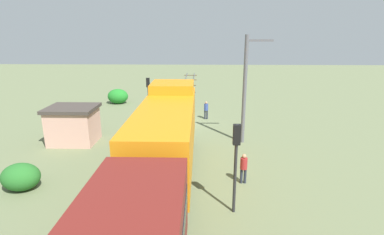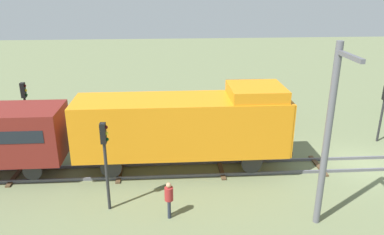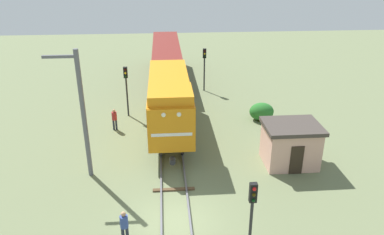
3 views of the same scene
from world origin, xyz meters
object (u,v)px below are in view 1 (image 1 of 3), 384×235
Objects in this scene: locomotive at (167,129)px; traffic_signal_near at (148,89)px; worker_near_track at (206,109)px; catenary_mast at (246,87)px; worker_by_signal at (244,166)px; relay_hut at (73,124)px; traffic_signal_mid at (236,153)px.

traffic_signal_near is (3.20, -12.66, -0.18)m from locomotive.
worker_near_track is at bearing -101.82° from locomotive.
traffic_signal_near is at bearing -41.30° from catenary_mast.
worker_near_track is at bearing -118.87° from worker_by_signal.
catenary_mast is 12.87m from relay_hut.
worker_by_signal is 0.49× the size of relay_hut.
worker_by_signal is (-7.40, 13.62, -1.60)m from traffic_signal_near.
worker_near_track is 0.22× the size of catenary_mast.
worker_near_track is at bearing -66.31° from catenary_mast.
traffic_signal_near is at bearing -98.60° from worker_by_signal.
traffic_signal_near is 8.87m from relay_hut.
traffic_signal_near reaches higher than worker_by_signal.
traffic_signal_mid is 2.47× the size of worker_by_signal.
catenary_mast reaches higher than traffic_signal_near.
relay_hut is (4.30, 7.66, -1.20)m from traffic_signal_near.
worker_by_signal is 13.13m from relay_hut.
worker_by_signal is at bearing 118.52° from traffic_signal_near.
worker_near_track is at bearing 167.99° from traffic_signal_near.
worker_near_track is (-5.60, 1.19, -1.60)m from traffic_signal_near.
worker_by_signal is at bearing 82.27° from catenary_mast.
traffic_signal_near is 2.18× the size of worker_near_track.
worker_by_signal is (-0.80, -2.72, -1.92)m from traffic_signal_mid.
worker_near_track is 0.49× the size of relay_hut.
traffic_signal_near is at bearing -75.82° from locomotive.
traffic_signal_mid is 1.20× the size of relay_hut.
locomotive reaches higher than traffic_signal_mid.
worker_near_track and worker_by_signal have the same top height.
locomotive is 9.12m from relay_hut.
catenary_mast is (-2.66, 6.07, 3.15)m from worker_near_track.
worker_near_track is 1.00× the size of worker_by_signal.
relay_hut is at bearing -33.68° from locomotive.
locomotive is 5.01m from traffic_signal_mid.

